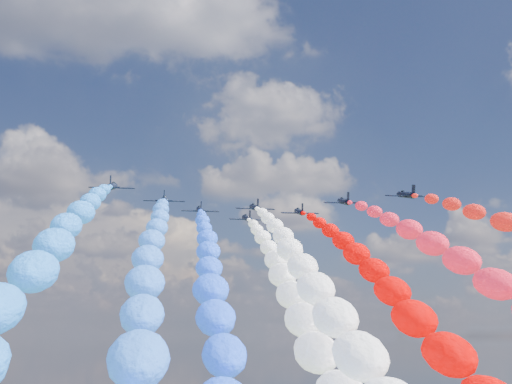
{
  "coord_description": "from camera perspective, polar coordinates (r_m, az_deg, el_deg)",
  "views": [
    {
      "loc": [
        -17.74,
        -147.32,
        77.48
      ],
      "look_at": [
        0.0,
        4.0,
        111.33
      ],
      "focal_mm": 45.65,
      "sensor_mm": 36.0,
      "label": 1
    }
  ],
  "objects": [
    {
      "name": "trail_0",
      "position": [
        74.34,
        -18.48,
        -7.96
      ],
      "size": [
        6.36,
        131.24,
        57.19
      ],
      "primitive_type": null,
      "color": "blue"
    },
    {
      "name": "trail_5",
      "position": [
        101.96,
        11.05,
        -9.43
      ],
      "size": [
        6.36,
        131.24,
        57.19
      ],
      "primitive_type": null,
      "color": "#D80000"
    },
    {
      "name": "trail_1",
      "position": [
        85.7,
        -9.52,
        -8.95
      ],
      "size": [
        6.36,
        131.24,
        57.19
      ],
      "primitive_type": null,
      "color": "blue"
    },
    {
      "name": "jet_5",
      "position": [
        170.7,
        3.83,
        -1.74
      ],
      "size": [
        9.92,
        13.47,
        5.94
      ],
      "primitive_type": null,
      "rotation": [
        0.25,
        0.0,
        -0.02
      ],
      "color": "black"
    },
    {
      "name": "trail_6",
      "position": [
        91.55,
        18.82,
        -8.68
      ],
      "size": [
        6.36,
        131.24,
        57.19
      ],
      "primitive_type": null,
      "color": "red"
    },
    {
      "name": "jet_2",
      "position": [
        168.18,
        -4.94,
        -1.56
      ],
      "size": [
        10.07,
        13.58,
        5.94
      ],
      "primitive_type": null,
      "rotation": [
        0.25,
        0.0,
        0.03
      ],
      "color": "black"
    },
    {
      "name": "jet_0",
      "position": [
        144.77,
        -12.46,
        0.48
      ],
      "size": [
        9.79,
        13.38,
        5.94
      ],
      "primitive_type": null,
      "rotation": [
        0.25,
        0.0,
        0.01
      ],
      "color": "black"
    },
    {
      "name": "jet_6",
      "position": [
        158.64,
        7.72,
        -0.83
      ],
      "size": [
        10.15,
        13.64,
        5.94
      ],
      "primitive_type": null,
      "rotation": [
        0.25,
        0.0,
        -0.03
      ],
      "color": "black"
    },
    {
      "name": "jet_4",
      "position": [
        179.62,
        -0.8,
        -2.31
      ],
      "size": [
        10.6,
        13.96,
        5.94
      ],
      "primitive_type": null,
      "rotation": [
        0.25,
        0.0,
        0.07
      ],
      "color": "black"
    },
    {
      "name": "trail_3",
      "position": [
        94.55,
        4.65,
        -9.39
      ],
      "size": [
        6.36,
        131.24,
        57.19
      ],
      "primitive_type": null,
      "color": "white"
    },
    {
      "name": "jet_3",
      "position": [
        164.55,
        -0.11,
        -1.37
      ],
      "size": [
        10.39,
        13.8,
        5.94
      ],
      "primitive_type": null,
      "rotation": [
        0.25,
        0.0,
        0.05
      ],
      "color": "black"
    },
    {
      "name": "trail_4",
      "position": [
        109.69,
        2.85,
        -9.85
      ],
      "size": [
        6.36,
        131.24,
        57.19
      ],
      "primitive_type": null,
      "color": "white"
    },
    {
      "name": "trail_2",
      "position": [
        97.53,
        -3.93,
        -9.5
      ],
      "size": [
        6.36,
        131.24,
        57.19
      ],
      "primitive_type": null,
      "color": "blue"
    },
    {
      "name": "jet_1",
      "position": [
        156.56,
        -8.04,
        -0.66
      ],
      "size": [
        9.85,
        13.42,
        5.94
      ],
      "primitive_type": null,
      "rotation": [
        0.25,
        0.0,
        0.01
      ],
      "color": "black"
    },
    {
      "name": "jet_7",
      "position": [
        153.77,
        13.03,
        -0.24
      ],
      "size": [
        9.89,
        13.45,
        5.94
      ],
      "primitive_type": null,
      "rotation": [
        0.25,
        0.0,
        0.01
      ],
      "color": "black"
    }
  ]
}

